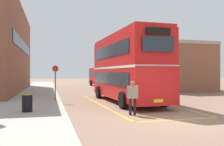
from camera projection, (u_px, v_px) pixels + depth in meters
ground_plane at (104, 94)px, 24.63m from camera, size 135.60×135.60×0.00m
sidewalk_left at (37, 92)px, 25.33m from camera, size 4.00×57.60×0.14m
depot_building_right at (159, 68)px, 33.34m from camera, size 7.51×15.30×5.57m
double_decker_bus at (126, 67)px, 17.58m from camera, size 3.15×10.06×4.75m
single_deck_bus at (102, 76)px, 38.29m from camera, size 3.14×8.30×3.02m
pedestrian_boarding at (133, 95)px, 12.11m from camera, size 0.57×0.29×1.70m
litter_bin at (27, 103)px, 12.29m from camera, size 0.54×0.54×0.89m
bus_stop_sign at (55, 79)px, 17.36m from camera, size 0.44×0.08×2.47m
bay_marking_yellow at (136, 105)px, 15.75m from camera, size 4.66×12.12×0.01m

